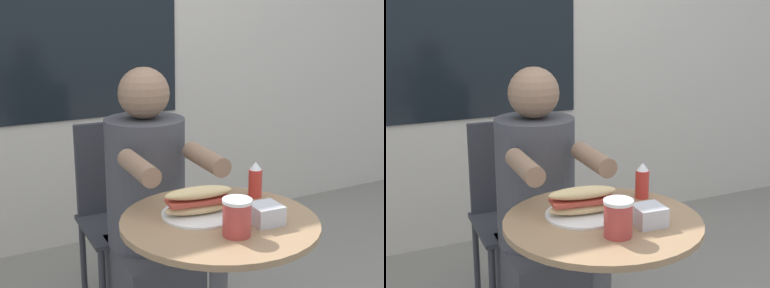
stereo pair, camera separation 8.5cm
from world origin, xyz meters
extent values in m
cube|color=beige|center=(0.00, 1.65, 1.40)|extent=(8.00, 0.08, 2.80)
cylinder|color=#997551|center=(0.00, 0.00, 0.72)|extent=(0.62, 0.62, 0.02)
cube|color=#333338|center=(-0.03, 0.74, 0.44)|extent=(0.40, 0.40, 0.02)
cube|color=#333338|center=(-0.02, 0.91, 0.66)|extent=(0.35, 0.05, 0.42)
cylinder|color=#333338|center=(0.13, 0.56, 0.21)|extent=(0.03, 0.03, 0.43)
cylinder|color=#333338|center=(0.15, 0.89, 0.21)|extent=(0.03, 0.03, 0.43)
cylinder|color=#333338|center=(-0.18, 0.91, 0.21)|extent=(0.03, 0.03, 0.43)
cylinder|color=#424247|center=(-0.03, 0.52, 0.70)|extent=(0.31, 0.31, 0.51)
sphere|color=#8E6B51|center=(-0.03, 0.52, 1.06)|extent=(0.20, 0.20, 0.20)
cylinder|color=#8E6B51|center=(0.08, 0.23, 0.86)|extent=(0.08, 0.25, 0.07)
cylinder|color=#8E6B51|center=(-0.17, 0.24, 0.86)|extent=(0.08, 0.25, 0.07)
cylinder|color=white|center=(-0.04, 0.06, 0.73)|extent=(0.24, 0.24, 0.01)
ellipsoid|color=#DBB77A|center=(-0.04, 0.06, 0.76)|extent=(0.23, 0.10, 0.04)
cube|color=#B74233|center=(-0.04, 0.06, 0.78)|extent=(0.21, 0.10, 0.01)
ellipsoid|color=#DBB77A|center=(-0.04, 0.06, 0.81)|extent=(0.23, 0.10, 0.04)
cylinder|color=#B73D38|center=(-0.02, -0.13, 0.78)|extent=(0.08, 0.08, 0.10)
cylinder|color=white|center=(-0.02, -0.13, 0.83)|extent=(0.09, 0.09, 0.01)
cube|color=silver|center=(0.11, -0.10, 0.76)|extent=(0.10, 0.10, 0.06)
cylinder|color=red|center=(0.21, 0.12, 0.78)|extent=(0.05, 0.05, 0.10)
cone|color=white|center=(0.21, 0.12, 0.84)|extent=(0.04, 0.04, 0.03)
camera|label=1|loc=(-0.81, -1.33, 1.37)|focal=50.00mm
camera|label=2|loc=(-0.73, -1.37, 1.37)|focal=50.00mm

